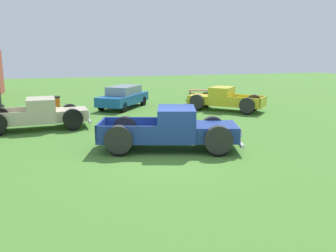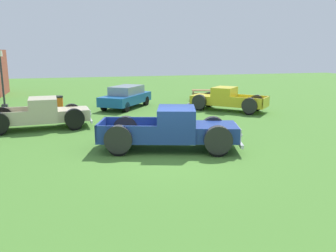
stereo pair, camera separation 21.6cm
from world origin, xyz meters
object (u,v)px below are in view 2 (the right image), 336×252
Objects in this scene: pickup_truck_behind_left at (45,114)px; picnic_table at (204,94)px; lamp_post_near at (2,78)px; pickup_truck_behind_right at (223,99)px; pickup_truck_foreground at (178,130)px; trash_can at (58,104)px; sedan_distant_a at (126,96)px.

pickup_truck_behind_left is 13.08m from picnic_table.
picnic_table is at bearing 33.25° from pickup_truck_behind_left.
lamp_post_near is 1.72× the size of picnic_table.
pickup_truck_behind_right is at bearing 13.64° from pickup_truck_behind_left.
pickup_truck_foreground is at bearing -124.87° from pickup_truck_behind_right.
pickup_truck_foreground is at bearing -56.94° from lamp_post_near.
pickup_truck_foreground reaches higher than picnic_table.
pickup_truck_foreground is 9.40m from pickup_truck_behind_right.
lamp_post_near is 3.95× the size of trash_can.
trash_can is at bearing 84.72° from pickup_truck_behind_left.
pickup_truck_behind_right is 1.22× the size of lamp_post_near.
pickup_truck_behind_right is 2.09× the size of picnic_table.
pickup_truck_foreground is at bearing -45.75° from pickup_truck_behind_left.
trash_can is (-4.59, 10.14, -0.28)m from pickup_truck_foreground.
sedan_distant_a is 4.72× the size of trash_can.
pickup_truck_foreground reaches higher than pickup_truck_behind_right.
trash_can is at bearing -177.68° from sedan_distant_a.
sedan_distant_a is at bearing 2.32° from trash_can.
trash_can is at bearing -32.44° from lamp_post_near.
lamp_post_near is (-2.97, 7.14, 1.26)m from pickup_truck_behind_left.
pickup_truck_behind_left is 2.26× the size of picnic_table.
pickup_truck_behind_left is at bearing -166.36° from pickup_truck_behind_right.
pickup_truck_behind_right is 14.22m from lamp_post_near.
pickup_truck_behind_left reaches higher than sedan_distant_a.
pickup_truck_foreground is 1.24× the size of sedan_distant_a.
pickup_truck_behind_left is at bearing 134.25° from pickup_truck_foreground.
pickup_truck_behind_right is 4.81× the size of trash_can.
sedan_distant_a is at bearing 91.93° from pickup_truck_foreground.
pickup_truck_behind_left is at bearing -95.28° from trash_can.
trash_can is (-4.24, -0.17, -0.27)m from sedan_distant_a.
trash_can reaches higher than picnic_table.
lamp_post_near reaches higher than pickup_truck_behind_left.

